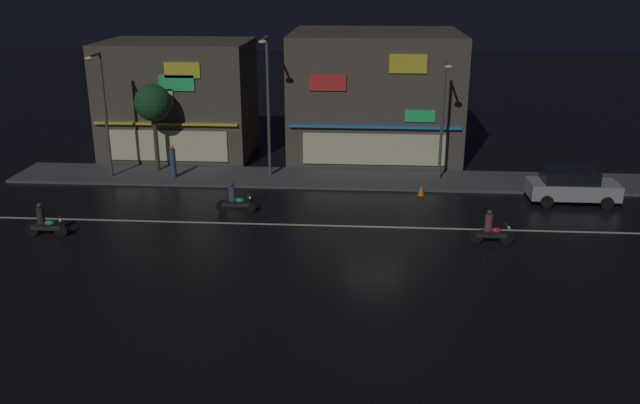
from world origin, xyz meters
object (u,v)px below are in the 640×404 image
Objects in this scene: streetlamp_east at (443,110)px; motorcycle_following at (234,200)px; streetlamp_mid at (268,96)px; motorcycle_lead at (490,230)px; motorcycle_opposite_lane at (44,223)px; pedestrian_on_sidewalk at (173,162)px; streetlamp_west at (103,105)px; parked_car_trailing at (572,186)px; traffic_cone at (421,190)px.

motorcycle_following is at bearing -151.46° from streetlamp_east.
streetlamp_mid is 3.98× the size of motorcycle_lead.
motorcycle_following is 8.41m from motorcycle_opposite_lane.
pedestrian_on_sidewalk is at bearing -22.31° from motorcycle_lead.
streetlamp_mid is 3.98× the size of motorcycle_following.
streetlamp_west is at bearing -77.90° from pedestrian_on_sidewalk.
pedestrian_on_sidewalk is at bearing 173.35° from parked_car_trailing.
streetlamp_mid is 6.35m from pedestrian_on_sidewalk.
parked_car_trailing is at bearing -25.44° from streetlamp_east.
streetlamp_mid is (8.71, 0.83, 0.41)m from streetlamp_west.
streetlamp_mid is at bearing 5.47° from streetlamp_west.
streetlamp_mid is at bearing -132.49° from motorcycle_opposite_lane.
pedestrian_on_sidewalk is at bearing -110.79° from motorcycle_opposite_lane.
motorcycle_opposite_lane is (-19.05, -0.46, 0.00)m from motorcycle_lead.
motorcycle_opposite_lane is 3.45× the size of traffic_cone.
motorcycle_following is at bearing -160.29° from traffic_cone.
motorcycle_following is (-11.43, 3.10, 0.00)m from motorcycle_lead.
motorcycle_opposite_lane is (-7.62, -3.55, 0.00)m from motorcycle_following.
streetlamp_west reaches higher than pedestrian_on_sidewalk.
pedestrian_on_sidewalk is 3.30× the size of traffic_cone.
streetlamp_west reaches higher than traffic_cone.
streetlamp_west is 17.39m from traffic_cone.
motorcycle_following and motorcycle_opposite_lane have the same top height.
motorcycle_following is 1.00× the size of motorcycle_opposite_lane.
streetlamp_east is at bearing 154.56° from parked_car_trailing.
traffic_cone is at bearing 16.84° from motorcycle_following.
streetlamp_mid is at bearing 78.48° from motorcycle_following.
motorcycle_lead is 19.05m from motorcycle_opposite_lane.
streetlamp_west is at bearing -17.46° from motorcycle_lead.
motorcycle_lead is 11.84m from motorcycle_following.
motorcycle_lead and motorcycle_opposite_lane have the same top height.
motorcycle_opposite_lane is (-17.78, -9.08, -3.34)m from streetlamp_east.
pedestrian_on_sidewalk reaches higher than motorcycle_opposite_lane.
streetlamp_west is 3.56× the size of motorcycle_lead.
motorcycle_lead is at bearing -39.66° from streetlamp_mid.
motorcycle_opposite_lane is (-23.93, -6.16, -0.24)m from parked_car_trailing.
motorcycle_opposite_lane is at bearing -157.86° from motorcycle_following.
streetlamp_west is 8.76m from streetlamp_mid.
parked_car_trailing reaches higher than motorcycle_opposite_lane.
motorcycle_lead is at bearing -18.04° from motorcycle_following.
pedestrian_on_sidewalk is 0.96× the size of motorcycle_opposite_lane.
streetlamp_west reaches higher than parked_car_trailing.
motorcycle_lead is at bearing -69.24° from traffic_cone.
parked_car_trailing is at bearing 6.18° from motorcycle_following.
streetlamp_mid is 16.18m from parked_car_trailing.
streetlamp_east is 3.38× the size of motorcycle_opposite_lane.
parked_car_trailing is 24.71m from motorcycle_opposite_lane.
traffic_cone is (16.87, -1.59, -3.88)m from streetlamp_west.
motorcycle_opposite_lane is at bearing -132.61° from streetlamp_mid.
motorcycle_lead is (15.78, -8.11, -0.36)m from pedestrian_on_sidewalk.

